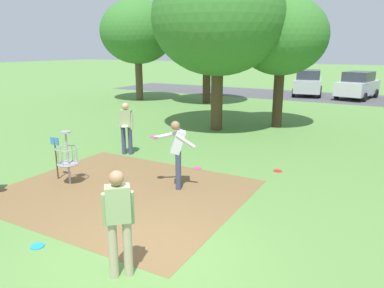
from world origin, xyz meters
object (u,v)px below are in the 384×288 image
(frisbee_far_left, at_px, (197,168))
(tree_near_right, at_px, (207,25))
(frisbee_by_tee, at_px, (278,171))
(player_waiting_left, at_px, (126,125))
(parked_car_center_left, at_px, (358,85))
(player_foreground_watching, at_px, (177,150))
(tree_far_left, at_px, (218,18))
(tree_mid_right, at_px, (137,32))
(tree_near_left, at_px, (282,37))
(player_throwing, at_px, (119,218))
(parked_car_leftmost, at_px, (308,83))
(disc_golf_basket, at_px, (66,155))
(frisbee_mid_grass, at_px, (37,246))

(frisbee_far_left, height_order, tree_near_right, tree_near_right)
(frisbee_by_tee, height_order, frisbee_far_left, same)
(frisbee_far_left, bearing_deg, player_waiting_left, 175.89)
(player_waiting_left, relative_size, parked_car_center_left, 0.38)
(player_foreground_watching, bearing_deg, frisbee_far_left, 99.71)
(frisbee_far_left, height_order, tree_far_left, tree_far_left)
(tree_mid_right, bearing_deg, parked_car_center_left, 31.32)
(frisbee_far_left, height_order, tree_near_left, tree_near_left)
(player_foreground_watching, distance_m, parked_car_center_left, 20.33)
(player_throwing, distance_m, tree_far_left, 11.16)
(player_throwing, xyz_separation_m, parked_car_leftmost, (-2.22, 24.03, -0.05))
(parked_car_leftmost, relative_size, parked_car_center_left, 0.99)
(tree_near_right, bearing_deg, tree_far_left, -60.15)
(frisbee_far_left, xyz_separation_m, tree_near_right, (-5.59, 11.70, 4.71))
(player_throwing, bearing_deg, disc_golf_basket, 147.12)
(disc_golf_basket, xyz_separation_m, frisbee_by_tee, (4.50, 3.56, -0.74))
(frisbee_mid_grass, relative_size, tree_mid_right, 0.04)
(player_foreground_watching, bearing_deg, tree_mid_right, 130.14)
(player_throwing, distance_m, tree_mid_right, 20.03)
(player_foreground_watching, xyz_separation_m, player_throwing, (1.12, -3.54, -0.02))
(parked_car_leftmost, height_order, parked_car_center_left, same)
(frisbee_by_tee, distance_m, tree_near_left, 7.28)
(player_foreground_watching, distance_m, tree_far_left, 7.73)
(player_foreground_watching, distance_m, frisbee_far_left, 1.86)
(disc_golf_basket, distance_m, frisbee_mid_grass, 3.25)
(player_foreground_watching, height_order, parked_car_leftmost, parked_car_leftmost)
(player_foreground_watching, bearing_deg, tree_near_left, 89.40)
(player_waiting_left, relative_size, tree_far_left, 0.25)
(tree_near_left, xyz_separation_m, tree_near_right, (-5.95, 4.88, 0.86))
(frisbee_far_left, height_order, parked_car_center_left, parked_car_center_left)
(frisbee_by_tee, xyz_separation_m, parked_car_center_left, (0.44, 17.74, 0.91))
(parked_car_leftmost, bearing_deg, parked_car_center_left, -4.88)
(frisbee_mid_grass, xyz_separation_m, tree_near_left, (0.82, 11.98, 3.86))
(tree_near_left, bearing_deg, tree_far_left, -139.17)
(disc_golf_basket, xyz_separation_m, tree_near_right, (-3.21, 14.36, 3.97))
(parked_car_leftmost, bearing_deg, tree_mid_right, -139.34)
(tree_far_left, bearing_deg, parked_car_leftmost, 86.24)
(disc_golf_basket, distance_m, player_waiting_left, 2.88)
(frisbee_by_tee, distance_m, tree_near_right, 14.08)
(parked_car_leftmost, bearing_deg, player_foreground_watching, -86.93)
(tree_near_right, bearing_deg, disc_golf_basket, -77.41)
(disc_golf_basket, bearing_deg, player_throwing, -32.88)
(disc_golf_basket, distance_m, parked_car_center_left, 21.86)
(player_waiting_left, distance_m, tree_near_left, 7.86)
(player_foreground_watching, xyz_separation_m, frisbee_mid_grass, (-0.73, -3.61, -0.98))
(player_throwing, height_order, frisbee_far_left, player_throwing)
(parked_car_center_left, bearing_deg, frisbee_by_tee, -91.42)
(player_waiting_left, relative_size, parked_car_leftmost, 0.39)
(frisbee_mid_grass, bearing_deg, player_waiting_left, 112.95)
(tree_near_left, bearing_deg, disc_golf_basket, -106.12)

